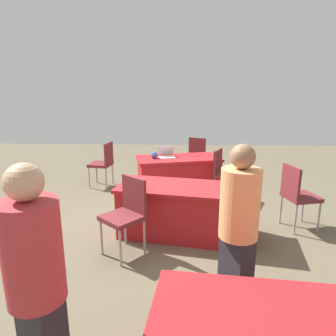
{
  "coord_description": "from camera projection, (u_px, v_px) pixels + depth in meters",
  "views": [
    {
      "loc": [
        -0.27,
        4.24,
        2.0
      ],
      "look_at": [
        -0.1,
        -0.04,
        0.9
      ],
      "focal_mm": 31.79,
      "sensor_mm": 36.0,
      "label": 1
    }
  ],
  "objects": [
    {
      "name": "chair_aisle",
      "position": [
        104.0,
        161.0,
        6.37
      ],
      "size": [
        0.5,
        0.5,
        0.97
      ],
      "rotation": [
        0.0,
        0.0,
        4.57
      ],
      "color": "#9E9993",
      "rests_on": "ground"
    },
    {
      "name": "laptop_silver",
      "position": [
        167.0,
        155.0,
        5.97
      ],
      "size": [
        0.37,
        0.35,
        0.21
      ],
      "rotation": [
        0.0,
        0.0,
        0.22
      ],
      "color": "silver",
      "rests_on": "table_foreground"
    },
    {
      "name": "chair_near_front",
      "position": [
        127.0,
        211.0,
        3.69
      ],
      "size": [
        0.62,
        0.62,
        0.98
      ],
      "rotation": [
        0.0,
        0.0,
        -0.72
      ],
      "color": "#9E9993",
      "rests_on": "ground"
    },
    {
      "name": "person_presenter",
      "position": [
        238.0,
        225.0,
        2.58
      ],
      "size": [
        0.47,
        0.47,
        1.59
      ],
      "rotation": [
        0.0,
        0.0,
        5.31
      ],
      "color": "#26262D",
      "rests_on": "ground"
    },
    {
      "name": "scissors_red",
      "position": [
        197.0,
        156.0,
        6.09
      ],
      "size": [
        0.18,
        0.11,
        0.01
      ],
      "primitive_type": "cube",
      "rotation": [
        0.0,
        0.0,
        0.42
      ],
      "color": "red",
      "rests_on": "table_foreground"
    },
    {
      "name": "chair_tucked_left",
      "position": [
        224.0,
        171.0,
        5.58
      ],
      "size": [
        0.58,
        0.58,
        0.96
      ],
      "rotation": [
        0.0,
        0.0,
        1.14
      ],
      "color": "#9E9993",
      "rests_on": "ground"
    },
    {
      "name": "chair_by_pillar",
      "position": [
        297.0,
        193.0,
        4.37
      ],
      "size": [
        0.53,
        0.53,
        0.97
      ],
      "rotation": [
        0.0,
        0.0,
        1.8
      ],
      "color": "#9E9993",
      "rests_on": "ground"
    },
    {
      "name": "person_attendee_standing",
      "position": [
        36.0,
        282.0,
        1.76
      ],
      "size": [
        0.46,
        0.46,
        1.63
      ],
      "rotation": [
        0.0,
        0.0,
        5.76
      ],
      "color": "#26262D",
      "rests_on": "ground"
    },
    {
      "name": "ground_plane",
      "position": [
        162.0,
        225.0,
        4.61
      ],
      "size": [
        14.4,
        14.4,
        0.0
      ],
      "primitive_type": "plane",
      "color": "brown"
    },
    {
      "name": "yarn_ball",
      "position": [
        154.0,
        155.0,
        5.86
      ],
      "size": [
        0.14,
        0.14,
        0.14
      ],
      "primitive_type": "sphere",
      "color": "#3F5999",
      "rests_on": "table_foreground"
    },
    {
      "name": "chair_tucked_right",
      "position": [
        199.0,
        154.0,
        7.2
      ],
      "size": [
        0.58,
        0.58,
        0.95
      ],
      "rotation": [
        0.0,
        0.0,
        2.72
      ],
      "color": "#9E9993",
      "rests_on": "ground"
    },
    {
      "name": "table_foreground",
      "position": [
        178.0,
        174.0,
        6.07
      ],
      "size": [
        1.79,
        1.18,
        0.72
      ],
      "rotation": [
        0.0,
        0.0,
        0.24
      ],
      "color": "#AD1E23",
      "rests_on": "ground"
    },
    {
      "name": "table_mid_left",
      "position": [
        185.0,
        210.0,
        4.23
      ],
      "size": [
        2.0,
        1.13,
        0.72
      ],
      "rotation": [
        0.0,
        0.0,
        -0.18
      ],
      "color": "#AD1E23",
      "rests_on": "ground"
    }
  ]
}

